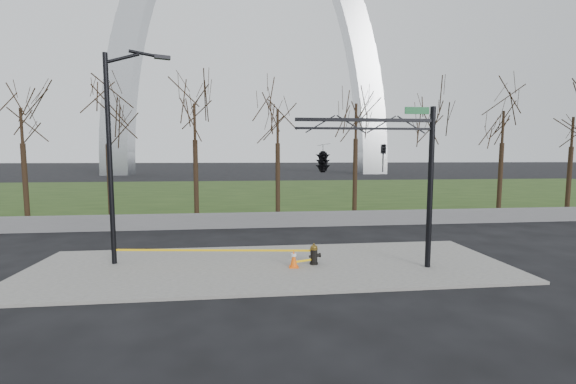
{
  "coord_description": "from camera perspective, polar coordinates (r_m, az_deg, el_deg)",
  "views": [
    {
      "loc": [
        -0.92,
        -13.78,
        4.21
      ],
      "look_at": [
        0.88,
        2.0,
        2.69
      ],
      "focal_mm": 23.09,
      "sensor_mm": 36.0,
      "label": 1
    }
  ],
  "objects": [
    {
      "name": "sidewalk",
      "position": [
        14.42,
        -2.64,
        -11.29
      ],
      "size": [
        18.0,
        6.0,
        0.1
      ],
      "primitive_type": "cube",
      "color": "slate",
      "rests_on": "ground"
    },
    {
      "name": "guardrail",
      "position": [
        22.12,
        -4.06,
        -4.32
      ],
      "size": [
        60.0,
        0.3,
        0.9
      ],
      "primitive_type": "cube",
      "color": "#59595B",
      "rests_on": "ground"
    },
    {
      "name": "caution_tape",
      "position": [
        14.55,
        -10.02,
        -8.98
      ],
      "size": [
        7.63,
        1.28,
        0.42
      ],
      "color": "yellow",
      "rests_on": "ground"
    },
    {
      "name": "traffic_cone",
      "position": [
        13.98,
        0.89,
        -10.19
      ],
      "size": [
        0.36,
        0.36,
        0.67
      ],
      "rotation": [
        0.0,
        0.0,
        -0.05
      ],
      "color": "#FF5F0D",
      "rests_on": "sidewalk"
    },
    {
      "name": "grass_strip",
      "position": [
        43.99,
        -5.3,
        -0.0
      ],
      "size": [
        120.0,
        40.0,
        0.06
      ],
      "primitive_type": "cube",
      "color": "#233A15",
      "rests_on": "ground"
    },
    {
      "name": "tree_row",
      "position": [
        25.88,
        -1.59,
        5.54
      ],
      "size": [
        48.62,
        4.0,
        8.48
      ],
      "color": "black",
      "rests_on": "ground"
    },
    {
      "name": "street_light",
      "position": [
        15.48,
        -24.99,
        6.77
      ],
      "size": [
        2.31,
        0.93,
        8.21
      ],
      "rotation": [
        0.0,
        0.0,
        0.32
      ],
      "color": "black",
      "rests_on": "ground"
    },
    {
      "name": "ground",
      "position": [
        14.44,
        -2.64,
        -11.48
      ],
      "size": [
        500.0,
        500.0,
        0.0
      ],
      "primitive_type": "plane",
      "color": "black",
      "rests_on": "ground"
    },
    {
      "name": "traffic_signal_mast",
      "position": [
        13.38,
        8.62,
        5.15
      ],
      "size": [
        5.1,
        2.5,
        6.0
      ],
      "rotation": [
        0.0,
        0.0,
        -0.02
      ],
      "color": "black",
      "rests_on": "ground"
    },
    {
      "name": "fire_hydrant",
      "position": [
        14.38,
        4.06,
        -9.59
      ],
      "size": [
        0.5,
        0.33,
        0.81
      ],
      "rotation": [
        0.0,
        0.0,
        0.13
      ],
      "color": "black",
      "rests_on": "sidewalk"
    },
    {
      "name": "gateway_arch",
      "position": [
        93.18,
        -6.15,
        23.11
      ],
      "size": [
        66.0,
        6.0,
        65.0
      ],
      "primitive_type": null,
      "color": "#B5B8BC",
      "rests_on": "ground"
    }
  ]
}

